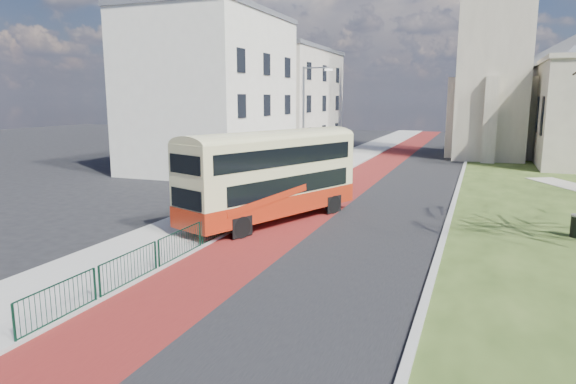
% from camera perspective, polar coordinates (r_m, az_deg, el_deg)
% --- Properties ---
extents(ground, '(160.00, 160.00, 0.00)m').
position_cam_1_polar(ground, '(19.04, -3.19, -7.86)').
color(ground, black).
rests_on(ground, ground).
extents(road_carriageway, '(9.00, 120.00, 0.01)m').
position_cam_1_polar(road_carriageway, '(37.47, 11.41, 1.03)').
color(road_carriageway, black).
rests_on(road_carriageway, ground).
extents(bus_lane, '(3.40, 120.00, 0.01)m').
position_cam_1_polar(bus_lane, '(37.98, 7.39, 1.28)').
color(bus_lane, '#591414').
rests_on(bus_lane, ground).
extents(pavement_west, '(4.00, 120.00, 0.12)m').
position_cam_1_polar(pavement_west, '(39.01, 1.95, 1.68)').
color(pavement_west, gray).
rests_on(pavement_west, ground).
extents(kerb_west, '(0.25, 120.00, 0.13)m').
position_cam_1_polar(kerb_west, '(38.42, 4.78, 1.52)').
color(kerb_west, '#999993').
rests_on(kerb_west, ground).
extents(kerb_east, '(0.25, 80.00, 0.13)m').
position_cam_1_polar(kerb_east, '(38.99, 18.57, 1.15)').
color(kerb_east, '#999993').
rests_on(kerb_east, ground).
extents(pedestrian_railing, '(0.07, 24.00, 1.12)m').
position_cam_1_polar(pedestrian_railing, '(23.59, -5.85, -2.91)').
color(pedestrian_railing, '#0B3121').
rests_on(pedestrian_railing, ground).
extents(gothic_church, '(16.38, 18.00, 40.00)m').
position_cam_1_polar(gothic_church, '(55.24, 27.11, 16.75)').
color(gothic_church, '#9E9580').
rests_on(gothic_church, ground).
extents(street_block_near, '(10.30, 14.30, 13.00)m').
position_cam_1_polar(street_block_near, '(44.05, -8.50, 10.99)').
color(street_block_near, silver).
rests_on(street_block_near, ground).
extents(street_block_far, '(10.30, 16.30, 11.50)m').
position_cam_1_polar(street_block_far, '(58.56, -0.74, 10.19)').
color(street_block_far, beige).
rests_on(street_block_far, ground).
extents(streetlamp, '(2.13, 0.18, 8.00)m').
position_cam_1_polar(streetlamp, '(36.48, 1.95, 8.23)').
color(streetlamp, gray).
rests_on(streetlamp, pavement_west).
extents(bus, '(5.94, 10.34, 4.26)m').
position_cam_1_polar(bus, '(24.72, -1.77, 2.18)').
color(bus, maroon).
rests_on(bus, ground).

